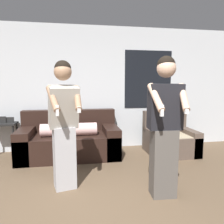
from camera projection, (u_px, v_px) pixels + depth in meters
name	position (u px, v px, depth m)	size (l,w,h in m)	color
wall_back	(92.00, 88.00, 4.84)	(6.86, 0.07, 2.70)	silver
couch	(70.00, 140.00, 4.39)	(1.93, 0.96, 0.90)	black
armchair	(169.00, 139.00, 4.60)	(0.95, 0.88, 0.86)	brown
side_table	(3.00, 128.00, 4.41)	(0.52, 0.36, 0.82)	black
person_left	(64.00, 124.00, 2.95)	(0.46, 0.57, 1.76)	#B2B2B7
person_right	(165.00, 126.00, 2.75)	(0.47, 0.48, 1.79)	#56514C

